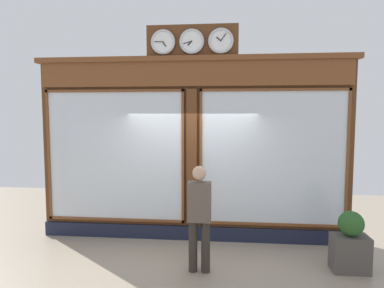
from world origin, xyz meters
TOP-DOWN VIEW (x-y plane):
  - shop_facade at (-0.00, -0.13)m, footprint 6.18×0.42m
  - pedestrian at (-0.25, 1.35)m, footprint 0.36×0.23m
  - planter_box at (-2.62, 1.10)m, footprint 0.56×0.36m
  - planter_shrub at (-2.62, 1.10)m, footprint 0.39×0.39m

SIDE VIEW (x-z plane):
  - planter_box at x=-2.62m, z-range 0.00..0.58m
  - planter_shrub at x=-2.62m, z-range 0.58..0.97m
  - pedestrian at x=-0.25m, z-range 0.09..1.78m
  - shop_facade at x=0.00m, z-range -0.27..3.91m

